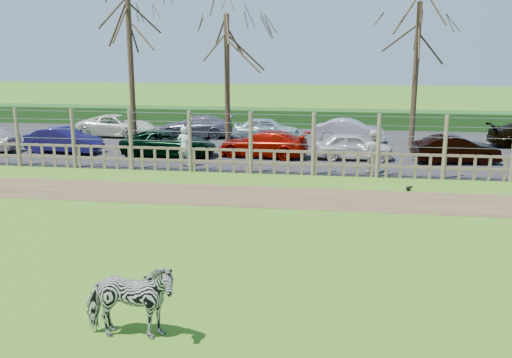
# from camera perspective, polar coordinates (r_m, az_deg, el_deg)

# --- Properties ---
(ground) EXTENTS (120.00, 120.00, 0.00)m
(ground) POSITION_cam_1_polar(r_m,az_deg,el_deg) (15.48, -5.01, -5.97)
(ground) COLOR #5C8B26
(ground) RESTS_ON ground
(dirt_strip) EXTENTS (34.00, 2.80, 0.01)m
(dirt_strip) POSITION_cam_1_polar(r_m,az_deg,el_deg) (19.69, -2.06, -1.67)
(dirt_strip) COLOR brown
(dirt_strip) RESTS_ON ground
(asphalt) EXTENTS (44.00, 13.00, 0.04)m
(asphalt) POSITION_cam_1_polar(r_m,az_deg,el_deg) (29.36, 1.39, 3.39)
(asphalt) COLOR #232326
(asphalt) RESTS_ON ground
(hedge) EXTENTS (46.00, 2.00, 1.10)m
(hedge) POSITION_cam_1_polar(r_m,az_deg,el_deg) (36.16, 2.71, 6.12)
(hedge) COLOR #1E4716
(hedge) RESTS_ON ground
(fence) EXTENTS (30.16, 0.16, 2.50)m
(fence) POSITION_cam_1_polar(r_m,az_deg,el_deg) (22.88, -0.53, 2.52)
(fence) COLOR brown
(fence) RESTS_ON ground
(tree_left) EXTENTS (4.80, 4.80, 7.88)m
(tree_left) POSITION_cam_1_polar(r_m,az_deg,el_deg) (28.49, -12.56, 14.08)
(tree_left) COLOR #3D2B1E
(tree_left) RESTS_ON ground
(tree_mid) EXTENTS (4.80, 4.80, 6.83)m
(tree_mid) POSITION_cam_1_polar(r_m,az_deg,el_deg) (28.23, -2.94, 12.86)
(tree_mid) COLOR #3D2B1E
(tree_mid) RESTS_ON ground
(tree_right) EXTENTS (4.80, 4.80, 7.35)m
(tree_right) POSITION_cam_1_polar(r_m,az_deg,el_deg) (28.44, 15.86, 13.15)
(tree_right) COLOR #3D2B1E
(tree_right) RESTS_ON ground
(zebra) EXTENTS (1.75, 0.91, 1.43)m
(zebra) POSITION_cam_1_polar(r_m,az_deg,el_deg) (10.46, -12.52, -11.87)
(zebra) COLOR gray
(zebra) RESTS_ON ground
(visitor_a) EXTENTS (0.68, 0.49, 1.72)m
(visitor_a) POSITION_cam_1_polar(r_m,az_deg,el_deg) (24.22, -7.16, 3.26)
(visitor_a) COLOR silver
(visitor_a) RESTS_ON asphalt
(visitor_b) EXTENTS (0.97, 0.83, 1.72)m
(visitor_b) POSITION_cam_1_polar(r_m,az_deg,el_deg) (23.28, 11.50, 2.69)
(visitor_b) COLOR silver
(visitor_b) RESTS_ON asphalt
(crow) EXTENTS (0.23, 0.17, 0.19)m
(crow) POSITION_cam_1_polar(r_m,az_deg,el_deg) (21.04, 15.01, -0.90)
(crow) COLOR black
(crow) RESTS_ON ground
(car_1) EXTENTS (3.77, 1.69, 1.20)m
(car_1) POSITION_cam_1_polar(r_m,az_deg,el_deg) (28.69, -18.65, 3.70)
(car_1) COLOR #18124D
(car_1) RESTS_ON asphalt
(car_2) EXTENTS (4.41, 2.19, 1.20)m
(car_2) POSITION_cam_1_polar(r_m,az_deg,el_deg) (26.58, -8.71, 3.54)
(car_2) COLOR black
(car_2) RESTS_ON asphalt
(car_3) EXTENTS (4.32, 2.20, 1.20)m
(car_3) POSITION_cam_1_polar(r_m,az_deg,el_deg) (26.19, 0.72, 3.54)
(car_3) COLOR #900B02
(car_3) RESTS_ON asphalt
(car_4) EXTENTS (3.56, 1.53, 1.20)m
(car_4) POSITION_cam_1_polar(r_m,az_deg,el_deg) (25.97, 9.71, 3.27)
(car_4) COLOR silver
(car_4) RESTS_ON asphalt
(car_5) EXTENTS (3.77, 1.71, 1.20)m
(car_5) POSITION_cam_1_polar(r_m,az_deg,el_deg) (26.28, 19.35, 2.82)
(car_5) COLOR black
(car_5) RESTS_ON asphalt
(car_8) EXTENTS (4.49, 2.40, 1.20)m
(car_8) POSITION_cam_1_polar(r_m,az_deg,el_deg) (32.97, -13.71, 5.20)
(car_8) COLOR #E9ECCF
(car_8) RESTS_ON asphalt
(car_9) EXTENTS (4.22, 1.91, 1.20)m
(car_9) POSITION_cam_1_polar(r_m,az_deg,el_deg) (31.89, -6.07, 5.24)
(car_9) COLOR #595666
(car_9) RESTS_ON asphalt
(car_10) EXTENTS (3.59, 1.58, 1.20)m
(car_10) POSITION_cam_1_polar(r_m,az_deg,el_deg) (30.98, 1.05, 5.08)
(car_10) COLOR #ACC3C9
(car_10) RESTS_ON asphalt
(car_11) EXTENTS (3.76, 1.67, 1.20)m
(car_11) POSITION_cam_1_polar(r_m,az_deg,el_deg) (30.54, 9.38, 4.78)
(car_11) COLOR #BDB0C4
(car_11) RESTS_ON asphalt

